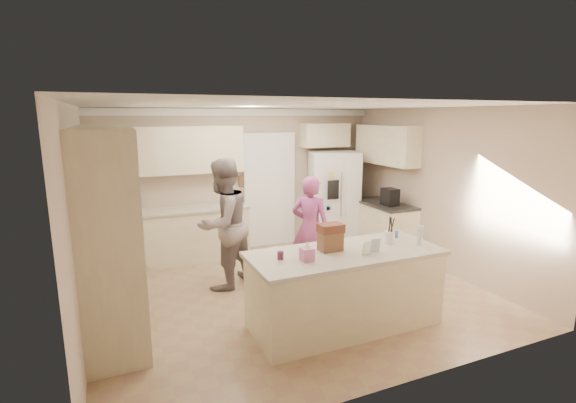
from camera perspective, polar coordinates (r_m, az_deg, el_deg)
name	(u,v)px	position (r m, az deg, el deg)	size (l,w,h in m)	color
floor	(291,293)	(6.08, 0.46, -12.42)	(5.20, 4.60, 0.02)	#967D56
ceiling	(292,105)	(5.55, 0.51, 13.12)	(5.20, 4.60, 0.02)	white
wall_back	(241,180)	(7.80, -6.44, 2.96)	(5.20, 0.02, 2.60)	#BFA790
wall_front	(400,254)	(3.75, 15.11, -6.90)	(5.20, 0.02, 2.60)	#BFA790
wall_left	(78,222)	(5.21, -26.77, -2.57)	(0.02, 4.60, 2.60)	#BFA790
wall_right	(440,190)	(7.12, 20.05, 1.50)	(0.02, 4.60, 2.60)	#BFA790
crown_back	(240,112)	(7.67, -6.54, 12.03)	(5.20, 0.08, 0.12)	white
pantry_bank	(109,226)	(5.42, -23.28, -3.11)	(0.60, 2.60, 2.35)	beige
back_base_cab	(184,236)	(7.43, -14.09, -4.54)	(2.20, 0.60, 0.88)	beige
back_countertop	(182,210)	(7.31, -14.26, -1.10)	(2.24, 0.63, 0.04)	#BFB5A2
back_upper_cab	(178,150)	(7.30, -14.83, 6.80)	(2.20, 0.35, 0.80)	beige
doorway_opening	(269,191)	(7.99, -2.57, 1.41)	(0.90, 0.06, 2.10)	black
doorway_casing	(270,192)	(7.96, -2.48, 1.37)	(1.02, 0.03, 2.22)	white
wall_frame_upper	(242,167)	(7.74, -6.25, 4.76)	(0.15, 0.02, 0.20)	brown
wall_frame_lower	(243,181)	(7.77, -6.21, 2.79)	(0.15, 0.02, 0.20)	brown
refrigerator	(333,199)	(8.08, 6.24, 0.39)	(0.90, 0.70, 1.80)	white
fridge_seam	(343,202)	(7.78, 7.53, -0.08)	(0.01, 0.02, 1.78)	gray
fridge_dispenser	(333,190)	(7.62, 6.20, 1.61)	(0.22, 0.03, 0.35)	black
fridge_handle_l	(341,194)	(7.71, 7.30, 0.96)	(0.02, 0.02, 0.85)	silver
fridge_handle_r	(346,194)	(7.77, 7.93, 1.01)	(0.02, 0.02, 0.85)	silver
over_fridge_cab	(325,135)	(8.19, 5.05, 9.02)	(0.95, 0.35, 0.45)	beige
right_base_cab	(384,229)	(7.85, 12.96, -3.62)	(0.60, 1.20, 0.88)	beige
right_countertop	(384,204)	(7.74, 13.05, -0.34)	(0.63, 1.24, 0.04)	#2D2B28
right_upper_cab	(387,145)	(7.84, 13.33, 7.55)	(0.35, 1.50, 0.70)	beige
coffee_maker	(390,197)	(7.53, 13.77, 0.61)	(0.22, 0.28, 0.30)	black
island_base	(345,290)	(5.09, 7.74, -11.95)	(2.20, 0.90, 0.88)	beige
island_top	(346,253)	(4.92, 7.89, -7.03)	(2.28, 0.96, 0.05)	#BFB5A2
utensil_crock	(389,238)	(5.29, 13.69, -4.81)	(0.13, 0.13, 0.15)	white
tissue_box	(307,254)	(4.56, 2.61, -7.22)	(0.13, 0.13, 0.14)	pink
tissue_plume	(307,245)	(4.52, 2.63, -5.90)	(0.08, 0.08, 0.08)	white
dollhouse_body	(330,241)	(4.89, 5.81, -5.44)	(0.26, 0.18, 0.22)	brown
dollhouse_roof	(331,228)	(4.85, 5.85, -3.64)	(0.28, 0.20, 0.10)	#592D1E
jam_jar	(280,255)	(4.60, -1.04, -7.37)	(0.07, 0.07, 0.09)	#59263F
greeting_card_a	(367,248)	(4.81, 10.70, -6.26)	(0.12, 0.01, 0.16)	white
greeting_card_b	(375,245)	(4.93, 11.83, -5.86)	(0.12, 0.01, 0.16)	silver
water_bottle	(420,235)	(5.31, 17.60, -4.45)	(0.07, 0.07, 0.24)	silver
shaker_salt	(392,235)	(5.52, 14.02, -4.44)	(0.05, 0.05, 0.09)	#4665A3
shaker_pepper	(396,234)	(5.57, 14.60, -4.35)	(0.05, 0.05, 0.09)	#4665A3
teen_boy	(223,224)	(6.05, -8.86, -3.08)	(0.92, 0.71, 1.89)	gray
teen_girl	(310,228)	(6.33, 3.07, -3.64)	(0.58, 0.38, 1.60)	#A84388
fridge_magnets	(343,202)	(7.77, 7.56, -0.09)	(0.76, 0.02, 1.44)	tan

